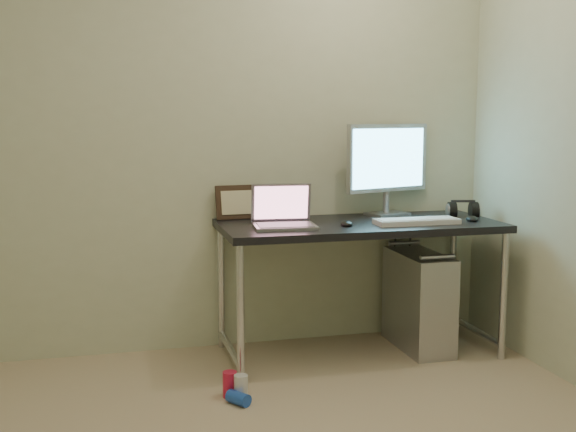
{
  "coord_description": "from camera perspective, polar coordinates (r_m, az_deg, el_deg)",
  "views": [
    {
      "loc": [
        -0.5,
        -2.31,
        1.34
      ],
      "look_at": [
        0.37,
        1.06,
        0.85
      ],
      "focal_mm": 45.0,
      "sensor_mm": 36.0,
      "label": 1
    }
  ],
  "objects": [
    {
      "name": "wall_back",
      "position": [
        4.09,
        -7.56,
        6.69
      ],
      "size": [
        3.5,
        0.02,
        2.5
      ],
      "primitive_type": "cube",
      "color": "beige",
      "rests_on": "ground"
    },
    {
      "name": "desk",
      "position": [
        4.02,
        5.67,
        -1.63
      ],
      "size": [
        1.54,
        0.67,
        0.75
      ],
      "color": "black",
      "rests_on": "ground"
    },
    {
      "name": "tower_computer",
      "position": [
        4.25,
        10.28,
        -6.59
      ],
      "size": [
        0.24,
        0.53,
        0.59
      ],
      "rotation": [
        0.0,
        0.0,
        0.01
      ],
      "color": "#B6B5BA",
      "rests_on": "ground"
    },
    {
      "name": "cable_a",
      "position": [
        4.45,
        8.22,
        -4.26
      ],
      "size": [
        0.01,
        0.16,
        0.69
      ],
      "primitive_type": "cylinder",
      "rotation": [
        0.21,
        0.0,
        0.0
      ],
      "color": "black",
      "rests_on": "ground"
    },
    {
      "name": "cable_b",
      "position": [
        4.47,
        9.38,
        -4.49
      ],
      "size": [
        0.02,
        0.11,
        0.71
      ],
      "primitive_type": "cylinder",
      "rotation": [
        0.14,
        0.0,
        0.09
      ],
      "color": "black",
      "rests_on": "ground"
    },
    {
      "name": "can_red",
      "position": [
        3.55,
        -4.62,
        -13.12
      ],
      "size": [
        0.07,
        0.07,
        0.12
      ],
      "primitive_type": "cylinder",
      "rotation": [
        0.0,
        0.0,
        -0.04
      ],
      "color": "red",
      "rests_on": "ground"
    },
    {
      "name": "can_white",
      "position": [
        3.51,
        -3.74,
        -13.37
      ],
      "size": [
        0.08,
        0.08,
        0.12
      ],
      "primitive_type": "cylinder",
      "rotation": [
        0.0,
        0.0,
        -0.26
      ],
      "color": "silver",
      "rests_on": "ground"
    },
    {
      "name": "can_blue",
      "position": [
        3.47,
        -3.94,
        -14.17
      ],
      "size": [
        0.12,
        0.13,
        0.06
      ],
      "primitive_type": "cylinder",
      "rotation": [
        1.57,
        0.0,
        0.62
      ],
      "color": "blue",
      "rests_on": "ground"
    },
    {
      "name": "laptop",
      "position": [
        3.82,
        -0.37,
        -0.07
      ],
      "size": [
        0.34,
        0.29,
        0.22
      ],
      "rotation": [
        0.0,
        0.0,
        -0.09
      ],
      "color": "#A7A7AE",
      "rests_on": "desk"
    },
    {
      "name": "monitor",
      "position": [
        4.27,
        7.88,
        4.23
      ],
      "size": [
        0.55,
        0.23,
        0.54
      ],
      "rotation": [
        0.0,
        0.0,
        0.31
      ],
      "color": "#A7A7AE",
      "rests_on": "desk"
    },
    {
      "name": "keyboard",
      "position": [
        3.98,
        10.13,
        -0.42
      ],
      "size": [
        0.46,
        0.15,
        0.03
      ],
      "primitive_type": "cube",
      "rotation": [
        0.0,
        0.0,
        -0.0
      ],
      "color": "silver",
      "rests_on": "desk"
    },
    {
      "name": "mouse_right",
      "position": [
        4.17,
        14.34,
        -0.12
      ],
      "size": [
        0.1,
        0.12,
        0.04
      ],
      "primitive_type": "ellipsoid",
      "rotation": [
        0.0,
        0.0,
        -0.33
      ],
      "color": "black",
      "rests_on": "desk"
    },
    {
      "name": "mouse_left",
      "position": [
        3.87,
        4.66,
        -0.52
      ],
      "size": [
        0.09,
        0.12,
        0.04
      ],
      "primitive_type": "ellipsoid",
      "rotation": [
        0.0,
        0.0,
        -0.26
      ],
      "color": "black",
      "rests_on": "desk"
    },
    {
      "name": "headphones",
      "position": [
        4.35,
        13.64,
        0.41
      ],
      "size": [
        0.2,
        0.11,
        0.12
      ],
      "rotation": [
        0.0,
        0.0,
        -0.25
      ],
      "color": "black",
      "rests_on": "desk"
    },
    {
      "name": "picture_frame",
      "position": [
        4.1,
        -4.07,
        1.1
      ],
      "size": [
        0.25,
        0.09,
        0.19
      ],
      "primitive_type": "cube",
      "rotation": [
        -0.21,
        0.0,
        0.07
      ],
      "color": "black",
      "rests_on": "desk"
    },
    {
      "name": "webcam",
      "position": [
        4.15,
        -0.57,
        0.94
      ],
      "size": [
        0.04,
        0.03,
        0.11
      ],
      "rotation": [
        0.0,
        0.0,
        -0.23
      ],
      "color": "silver",
      "rests_on": "desk"
    }
  ]
}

